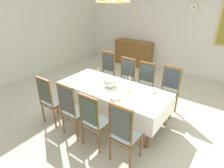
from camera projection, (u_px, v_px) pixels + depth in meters
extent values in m
cube|color=#B6B7A6|center=(119.00, 112.00, 4.54)|extent=(7.12, 6.61, 0.04)
cube|color=silver|center=(177.00, 26.00, 6.29)|extent=(7.12, 0.08, 3.09)
cube|color=silver|center=(21.00, 29.00, 5.77)|extent=(0.08, 6.61, 3.09)
cylinder|color=brown|center=(66.00, 96.00, 4.47)|extent=(0.07, 0.07, 0.70)
cylinder|color=brown|center=(149.00, 132.00, 3.34)|extent=(0.07, 0.07, 0.70)
cylinder|color=brown|center=(89.00, 84.00, 5.06)|extent=(0.07, 0.07, 0.70)
cylinder|color=brown|center=(167.00, 111.00, 3.93)|extent=(0.07, 0.07, 0.70)
cube|color=brown|center=(113.00, 91.00, 4.06)|extent=(2.21, 0.88, 0.08)
cube|color=brown|center=(113.00, 88.00, 4.04)|extent=(2.33, 1.00, 0.03)
cube|color=white|center=(113.00, 88.00, 4.03)|extent=(2.35, 1.02, 0.00)
cube|color=white|center=(98.00, 106.00, 3.75)|extent=(2.35, 0.00, 0.39)
cube|color=white|center=(125.00, 87.00, 4.49)|extent=(2.35, 0.00, 0.39)
cube|color=white|center=(75.00, 82.00, 4.74)|extent=(0.00, 1.02, 0.39)
cube|color=white|center=(165.00, 114.00, 3.50)|extent=(0.00, 1.02, 0.39)
cylinder|color=brown|center=(57.00, 105.00, 4.35)|extent=(0.04, 0.04, 0.45)
cylinder|color=brown|center=(68.00, 111.00, 4.15)|extent=(0.04, 0.04, 0.45)
cylinder|color=brown|center=(43.00, 113.00, 4.09)|extent=(0.04, 0.04, 0.45)
cylinder|color=brown|center=(55.00, 119.00, 3.89)|extent=(0.04, 0.04, 0.45)
cube|color=brown|center=(54.00, 102.00, 4.02)|extent=(0.44, 0.42, 0.03)
cube|color=#3E4845|center=(54.00, 101.00, 4.01)|extent=(0.40, 0.38, 0.02)
cylinder|color=brown|center=(39.00, 90.00, 3.85)|extent=(0.03, 0.03, 0.59)
cylinder|color=brown|center=(51.00, 96.00, 3.64)|extent=(0.03, 0.03, 0.59)
cube|color=#414C42|center=(44.00, 92.00, 3.73)|extent=(0.34, 0.02, 0.45)
cube|color=brown|center=(42.00, 79.00, 3.62)|extent=(0.40, 0.04, 0.04)
cylinder|color=brown|center=(106.00, 88.00, 5.11)|extent=(0.04, 0.04, 0.45)
cylinder|color=brown|center=(95.00, 85.00, 5.32)|extent=(0.04, 0.04, 0.45)
cylinder|color=brown|center=(114.00, 84.00, 5.38)|extent=(0.04, 0.04, 0.45)
cylinder|color=brown|center=(103.00, 80.00, 5.58)|extent=(0.04, 0.04, 0.45)
cube|color=brown|center=(104.00, 76.00, 5.24)|extent=(0.44, 0.42, 0.03)
cube|color=#3E4845|center=(104.00, 76.00, 5.23)|extent=(0.40, 0.38, 0.02)
cylinder|color=brown|center=(114.00, 65.00, 5.13)|extent=(0.03, 0.03, 0.63)
cylinder|color=brown|center=(103.00, 62.00, 5.34)|extent=(0.03, 0.03, 0.63)
cube|color=#3E4442|center=(108.00, 62.00, 5.22)|extent=(0.34, 0.02, 0.48)
cube|color=brown|center=(108.00, 52.00, 5.10)|extent=(0.40, 0.04, 0.04)
cylinder|color=brown|center=(77.00, 115.00, 4.02)|extent=(0.04, 0.04, 0.45)
cylinder|color=brown|center=(90.00, 122.00, 3.82)|extent=(0.04, 0.04, 0.45)
cylinder|color=brown|center=(63.00, 124.00, 3.76)|extent=(0.04, 0.04, 0.45)
cylinder|color=brown|center=(77.00, 131.00, 3.55)|extent=(0.04, 0.04, 0.45)
cube|color=brown|center=(76.00, 112.00, 3.68)|extent=(0.44, 0.42, 0.03)
cube|color=#3E4845|center=(76.00, 111.00, 3.67)|extent=(0.40, 0.38, 0.02)
cylinder|color=brown|center=(59.00, 99.00, 3.50)|extent=(0.03, 0.03, 0.63)
cylinder|color=brown|center=(74.00, 105.00, 3.30)|extent=(0.03, 0.03, 0.63)
cube|color=#434644|center=(66.00, 100.00, 3.39)|extent=(0.34, 0.02, 0.48)
cube|color=brown|center=(65.00, 86.00, 3.26)|extent=(0.40, 0.04, 0.04)
cylinder|color=brown|center=(126.00, 95.00, 4.78)|extent=(0.04, 0.04, 0.45)
cylinder|color=brown|center=(113.00, 91.00, 4.98)|extent=(0.04, 0.04, 0.45)
cylinder|color=brown|center=(133.00, 90.00, 5.04)|extent=(0.04, 0.04, 0.45)
cylinder|color=brown|center=(121.00, 86.00, 5.24)|extent=(0.04, 0.04, 0.45)
cube|color=brown|center=(124.00, 82.00, 4.91)|extent=(0.44, 0.42, 0.03)
cube|color=#3E4845|center=(124.00, 81.00, 4.90)|extent=(0.40, 0.38, 0.02)
cylinder|color=brown|center=(134.00, 71.00, 4.81)|extent=(0.03, 0.03, 0.57)
cylinder|color=brown|center=(122.00, 68.00, 5.02)|extent=(0.03, 0.03, 0.57)
cube|color=#444B4C|center=(128.00, 68.00, 4.90)|extent=(0.34, 0.02, 0.44)
cube|color=brown|center=(128.00, 58.00, 4.79)|extent=(0.40, 0.04, 0.04)
cylinder|color=brown|center=(96.00, 124.00, 3.74)|extent=(0.04, 0.04, 0.45)
cylinder|color=brown|center=(112.00, 132.00, 3.53)|extent=(0.04, 0.04, 0.45)
cylinder|color=brown|center=(83.00, 134.00, 3.47)|extent=(0.04, 0.04, 0.45)
cylinder|color=brown|center=(99.00, 143.00, 3.27)|extent=(0.04, 0.04, 0.45)
cube|color=brown|center=(97.00, 123.00, 3.40)|extent=(0.44, 0.42, 0.03)
cube|color=#3E4845|center=(97.00, 121.00, 3.39)|extent=(0.40, 0.38, 0.02)
cylinder|color=brown|center=(80.00, 109.00, 3.23)|extent=(0.03, 0.03, 0.59)
cylinder|color=brown|center=(98.00, 117.00, 3.02)|extent=(0.03, 0.03, 0.59)
cube|color=#3D4B3E|center=(89.00, 111.00, 3.11)|extent=(0.34, 0.02, 0.45)
cube|color=brown|center=(88.00, 97.00, 3.00)|extent=(0.40, 0.04, 0.04)
cylinder|color=brown|center=(145.00, 102.00, 4.50)|extent=(0.04, 0.04, 0.45)
cylinder|color=brown|center=(131.00, 97.00, 4.70)|extent=(0.04, 0.04, 0.45)
cylinder|color=brown|center=(152.00, 96.00, 4.76)|extent=(0.04, 0.04, 0.45)
cylinder|color=brown|center=(138.00, 91.00, 4.96)|extent=(0.04, 0.04, 0.45)
cube|color=brown|center=(142.00, 88.00, 4.63)|extent=(0.44, 0.42, 0.03)
cube|color=#3E4845|center=(142.00, 87.00, 4.61)|extent=(0.40, 0.38, 0.02)
cylinder|color=brown|center=(154.00, 76.00, 4.53)|extent=(0.03, 0.03, 0.56)
cylinder|color=brown|center=(139.00, 72.00, 4.74)|extent=(0.03, 0.03, 0.56)
cube|color=#3B4A47|center=(147.00, 73.00, 4.62)|extent=(0.34, 0.02, 0.43)
cube|color=brown|center=(147.00, 63.00, 4.51)|extent=(0.40, 0.04, 0.04)
cylinder|color=brown|center=(122.00, 137.00, 3.41)|extent=(0.04, 0.04, 0.45)
cylinder|color=brown|center=(141.00, 146.00, 3.21)|extent=(0.04, 0.04, 0.45)
cylinder|color=brown|center=(110.00, 149.00, 3.15)|extent=(0.04, 0.04, 0.45)
cylinder|color=brown|center=(130.00, 160.00, 2.94)|extent=(0.04, 0.04, 0.45)
cube|color=brown|center=(126.00, 136.00, 3.07)|extent=(0.44, 0.42, 0.03)
cube|color=#3E4845|center=(126.00, 135.00, 3.06)|extent=(0.40, 0.38, 0.02)
cylinder|color=brown|center=(109.00, 121.00, 2.89)|extent=(0.03, 0.03, 0.64)
cylinder|color=brown|center=(132.00, 131.00, 2.69)|extent=(0.03, 0.03, 0.64)
cube|color=#454D4A|center=(120.00, 124.00, 2.78)|extent=(0.34, 0.02, 0.48)
cube|color=brown|center=(121.00, 107.00, 2.65)|extent=(0.40, 0.04, 0.04)
cylinder|color=brown|center=(170.00, 110.00, 4.17)|extent=(0.04, 0.04, 0.45)
cylinder|color=brown|center=(154.00, 105.00, 4.37)|extent=(0.04, 0.04, 0.45)
cylinder|color=brown|center=(176.00, 103.00, 4.43)|extent=(0.04, 0.04, 0.45)
cylinder|color=brown|center=(161.00, 99.00, 4.63)|extent=(0.04, 0.04, 0.45)
cube|color=brown|center=(166.00, 95.00, 4.30)|extent=(0.44, 0.42, 0.03)
cube|color=#3E4845|center=(167.00, 94.00, 4.29)|extent=(0.40, 0.38, 0.02)
cylinder|color=brown|center=(180.00, 82.00, 4.20)|extent=(0.03, 0.03, 0.59)
cylinder|color=brown|center=(163.00, 78.00, 4.41)|extent=(0.03, 0.03, 0.59)
cube|color=#3A434C|center=(172.00, 79.00, 4.29)|extent=(0.34, 0.02, 0.45)
cube|color=brown|center=(173.00, 67.00, 4.17)|extent=(0.40, 0.04, 0.04)
cylinder|color=white|center=(110.00, 86.00, 4.07)|extent=(0.17, 0.17, 0.02)
ellipsoid|color=white|center=(110.00, 83.00, 4.03)|extent=(0.31, 0.31, 0.14)
ellipsoid|color=white|center=(110.00, 79.00, 4.00)|extent=(0.28, 0.28, 0.11)
sphere|color=maroon|center=(110.00, 77.00, 3.97)|extent=(0.03, 0.03, 0.03)
cylinder|color=gold|center=(98.00, 82.00, 4.24)|extent=(0.07, 0.07, 0.02)
cylinder|color=gold|center=(98.00, 78.00, 4.19)|extent=(0.02, 0.02, 0.21)
cone|color=gold|center=(98.00, 73.00, 4.14)|extent=(0.04, 0.04, 0.02)
cylinder|color=silver|center=(98.00, 70.00, 4.12)|extent=(0.02, 0.02, 0.10)
cylinder|color=gold|center=(129.00, 93.00, 3.82)|extent=(0.07, 0.07, 0.02)
cylinder|color=gold|center=(129.00, 87.00, 3.76)|extent=(0.02, 0.02, 0.24)
cone|color=gold|center=(130.00, 81.00, 3.71)|extent=(0.04, 0.04, 0.02)
cylinder|color=silver|center=(130.00, 78.00, 3.68)|extent=(0.02, 0.02, 0.10)
cylinder|color=white|center=(152.00, 91.00, 3.87)|extent=(0.18, 0.18, 0.04)
cylinder|color=white|center=(152.00, 90.00, 3.87)|extent=(0.15, 0.15, 0.03)
torus|color=maroon|center=(152.00, 90.00, 3.87)|extent=(0.18, 0.18, 0.01)
cylinder|color=white|center=(114.00, 98.00, 3.60)|extent=(0.20, 0.20, 0.05)
cylinder|color=white|center=(114.00, 97.00, 3.60)|extent=(0.16, 0.16, 0.03)
torus|color=maroon|center=(114.00, 97.00, 3.59)|extent=(0.19, 0.19, 0.01)
cylinder|color=white|center=(93.00, 73.00, 4.74)|extent=(0.16, 0.16, 0.03)
cylinder|color=white|center=(93.00, 72.00, 4.73)|extent=(0.13, 0.13, 0.02)
torus|color=maroon|center=(93.00, 72.00, 4.73)|extent=(0.15, 0.15, 0.01)
cube|color=gold|center=(156.00, 94.00, 3.79)|extent=(0.01, 0.14, 0.00)
ellipsoid|color=gold|center=(158.00, 92.00, 3.85)|extent=(0.03, 0.05, 0.01)
cube|color=gold|center=(119.00, 102.00, 3.51)|extent=(0.04, 0.14, 0.00)
ellipsoid|color=gold|center=(121.00, 99.00, 3.58)|extent=(0.03, 0.05, 0.01)
cube|color=brown|center=(133.00, 53.00, 7.28)|extent=(1.40, 0.44, 0.88)
cube|color=brown|center=(134.00, 42.00, 7.08)|extent=(1.44, 0.48, 0.02)
cube|color=brown|center=(144.00, 54.00, 7.26)|extent=(0.59, 0.01, 0.70)
cube|color=brown|center=(129.00, 51.00, 7.63)|extent=(0.59, 0.01, 0.70)
cylinder|color=#D1B251|center=(194.00, 7.00, 5.75)|extent=(0.27, 0.05, 0.27)
cylinder|color=white|center=(193.00, 7.00, 5.73)|extent=(0.24, 0.01, 0.24)
cube|color=black|center=(193.00, 6.00, 5.71)|extent=(0.01, 0.00, 0.07)
cube|color=black|center=(195.00, 7.00, 5.70)|extent=(0.10, 0.00, 0.01)
torus|color=gold|center=(113.00, 2.00, 3.31)|extent=(0.59, 0.59, 0.02)
cylinder|color=silver|center=(127.00, 0.00, 3.14)|extent=(0.04, 0.04, 0.06)
cylinder|color=silver|center=(108.00, 0.00, 3.05)|extent=(0.04, 0.04, 0.06)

